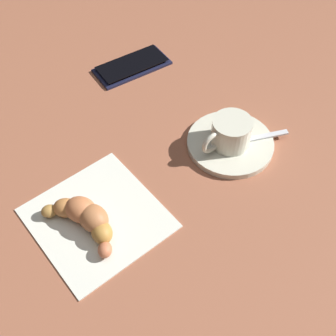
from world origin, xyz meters
TOP-DOWN VIEW (x-y plane):
  - ground_plane at (0.00, 0.00)m, footprint 1.80×1.80m
  - saucer at (0.14, -0.02)m, footprint 0.14×0.14m
  - espresso_cup at (0.13, -0.02)m, footprint 0.09×0.06m
  - teaspoon at (0.14, -0.03)m, footprint 0.11×0.09m
  - sugar_packet at (0.16, -0.01)m, footprint 0.04×0.06m
  - napkin at (-0.10, 0.05)m, footprint 0.20×0.21m
  - croissant at (-0.11, 0.05)m, footprint 0.06×0.13m
  - cell_phone at (0.19, 0.23)m, footprint 0.16×0.11m

SIDE VIEW (x-z plane):
  - ground_plane at x=0.00m, z-range 0.00..0.00m
  - napkin at x=-0.10m, z-range 0.00..0.00m
  - cell_phone at x=0.19m, z-range 0.00..0.01m
  - saucer at x=0.14m, z-range 0.00..0.01m
  - teaspoon at x=0.14m, z-range 0.01..0.02m
  - sugar_packet at x=0.16m, z-range 0.01..0.02m
  - croissant at x=-0.11m, z-range 0.00..0.04m
  - espresso_cup at x=0.13m, z-range 0.01..0.06m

